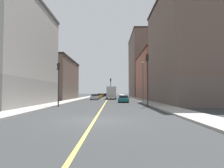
{
  "coord_description": "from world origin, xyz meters",
  "views": [
    {
      "loc": [
        1.15,
        -12.4,
        1.86
      ],
      "look_at": [
        1.09,
        31.11,
        3.72
      ],
      "focal_mm": 30.09,
      "sensor_mm": 36.0,
      "label": 1
    }
  ],
  "objects_px": {
    "car_silver": "(95,97)",
    "traffic_light_left_near": "(148,73)",
    "building_right_midblock": "(51,79)",
    "traffic_light_right_near": "(59,78)",
    "traffic_light_median_far": "(111,85)",
    "building_left_near": "(191,50)",
    "car_yellow": "(97,96)",
    "street_lamp_left_near": "(143,77)",
    "building_right_corner": "(2,52)",
    "building_left_mid": "(160,76)",
    "box_truck": "(112,93)",
    "building_left_far": "(145,66)",
    "car_black": "(106,95)",
    "car_orange": "(100,95)",
    "car_teal": "(124,99)",
    "car_green": "(111,96)"
  },
  "relations": [
    {
      "from": "car_silver",
      "to": "traffic_light_right_near",
      "type": "bearing_deg",
      "value": -97.05
    },
    {
      "from": "building_left_far",
      "to": "traffic_light_median_far",
      "type": "distance_m",
      "value": 25.3
    },
    {
      "from": "car_yellow",
      "to": "car_silver",
      "type": "distance_m",
      "value": 7.6
    },
    {
      "from": "street_lamp_left_near",
      "to": "box_truck",
      "type": "distance_m",
      "value": 17.07
    },
    {
      "from": "building_right_corner",
      "to": "car_green",
      "type": "bearing_deg",
      "value": 69.43
    },
    {
      "from": "building_left_mid",
      "to": "traffic_light_median_far",
      "type": "distance_m",
      "value": 13.73
    },
    {
      "from": "building_right_corner",
      "to": "traffic_light_left_near",
      "type": "xyz_separation_m",
      "value": [
        19.55,
        -1.28,
        -3.0
      ]
    },
    {
      "from": "car_yellow",
      "to": "building_left_far",
      "type": "bearing_deg",
      "value": 49.67
    },
    {
      "from": "traffic_light_left_near",
      "to": "car_yellow",
      "type": "relative_size",
      "value": 1.47
    },
    {
      "from": "car_teal",
      "to": "traffic_light_median_far",
      "type": "bearing_deg",
      "value": 97.27
    },
    {
      "from": "building_left_far",
      "to": "street_lamp_left_near",
      "type": "xyz_separation_m",
      "value": [
        -7.18,
        -39.44,
        -7.37
      ]
    },
    {
      "from": "traffic_light_left_near",
      "to": "traffic_light_right_near",
      "type": "height_order",
      "value": "traffic_light_left_near"
    },
    {
      "from": "traffic_light_right_near",
      "to": "car_teal",
      "type": "distance_m",
      "value": 13.8
    },
    {
      "from": "traffic_light_median_far",
      "to": "box_truck",
      "type": "distance_m",
      "value": 4.11
    },
    {
      "from": "building_right_corner",
      "to": "car_black",
      "type": "height_order",
      "value": "building_right_corner"
    },
    {
      "from": "building_right_corner",
      "to": "car_orange",
      "type": "distance_m",
      "value": 42.67
    },
    {
      "from": "car_teal",
      "to": "building_right_midblock",
      "type": "bearing_deg",
      "value": 145.06
    },
    {
      "from": "building_right_corner",
      "to": "street_lamp_left_near",
      "type": "relative_size",
      "value": 2.4
    },
    {
      "from": "traffic_light_median_far",
      "to": "car_orange",
      "type": "distance_m",
      "value": 13.88
    },
    {
      "from": "building_left_mid",
      "to": "building_right_corner",
      "type": "xyz_separation_m",
      "value": [
        -27.75,
        -24.3,
        1.27
      ]
    },
    {
      "from": "building_right_midblock",
      "to": "car_teal",
      "type": "distance_m",
      "value": 21.26
    },
    {
      "from": "building_left_far",
      "to": "car_green",
      "type": "bearing_deg",
      "value": -146.35
    },
    {
      "from": "traffic_light_right_near",
      "to": "street_lamp_left_near",
      "type": "relative_size",
      "value": 0.77
    },
    {
      "from": "building_right_midblock",
      "to": "traffic_light_right_near",
      "type": "height_order",
      "value": "building_right_midblock"
    },
    {
      "from": "car_silver",
      "to": "box_truck",
      "type": "height_order",
      "value": "box_truck"
    },
    {
      "from": "traffic_light_median_far",
      "to": "car_teal",
      "type": "height_order",
      "value": "traffic_light_median_far"
    },
    {
      "from": "traffic_light_median_far",
      "to": "car_orange",
      "type": "xyz_separation_m",
      "value": [
        -3.8,
        13.0,
        -3.06
      ]
    },
    {
      "from": "building_right_midblock",
      "to": "building_left_far",
      "type": "bearing_deg",
      "value": 44.21
    },
    {
      "from": "car_silver",
      "to": "traffic_light_left_near",
      "type": "bearing_deg",
      "value": -67.92
    },
    {
      "from": "building_left_near",
      "to": "car_teal",
      "type": "height_order",
      "value": "building_left_near"
    },
    {
      "from": "building_left_far",
      "to": "car_teal",
      "type": "distance_m",
      "value": 41.91
    },
    {
      "from": "car_silver",
      "to": "car_black",
      "type": "height_order",
      "value": "car_silver"
    },
    {
      "from": "traffic_light_left_near",
      "to": "car_green",
      "type": "relative_size",
      "value": 1.5
    },
    {
      "from": "traffic_light_left_near",
      "to": "car_black",
      "type": "relative_size",
      "value": 1.55
    },
    {
      "from": "building_right_midblock",
      "to": "traffic_light_left_near",
      "type": "height_order",
      "value": "building_right_midblock"
    },
    {
      "from": "car_black",
      "to": "car_orange",
      "type": "bearing_deg",
      "value": -100.83
    },
    {
      "from": "traffic_light_median_far",
      "to": "car_black",
      "type": "distance_m",
      "value": 21.43
    },
    {
      "from": "car_orange",
      "to": "traffic_light_median_far",
      "type": "bearing_deg",
      "value": -73.72
    },
    {
      "from": "building_left_far",
      "to": "box_truck",
      "type": "relative_size",
      "value": 3.11
    },
    {
      "from": "traffic_light_median_far",
      "to": "building_left_near",
      "type": "bearing_deg",
      "value": -60.3
    },
    {
      "from": "street_lamp_left_near",
      "to": "car_green",
      "type": "distance_m",
      "value": 31.53
    },
    {
      "from": "traffic_light_median_far",
      "to": "car_silver",
      "type": "bearing_deg",
      "value": -117.08
    },
    {
      "from": "car_yellow",
      "to": "traffic_light_median_far",
      "type": "bearing_deg",
      "value": -1.64
    },
    {
      "from": "traffic_light_left_near",
      "to": "car_orange",
      "type": "bearing_deg",
      "value": 101.69
    },
    {
      "from": "building_left_mid",
      "to": "street_lamp_left_near",
      "type": "distance_m",
      "value": 17.59
    },
    {
      "from": "building_right_corner",
      "to": "building_left_far",
      "type": "bearing_deg",
      "value": 59.84
    },
    {
      "from": "building_left_far",
      "to": "traffic_light_right_near",
      "type": "bearing_deg",
      "value": -111.77
    },
    {
      "from": "building_left_mid",
      "to": "building_right_midblock",
      "type": "xyz_separation_m",
      "value": [
        -27.75,
        -3.54,
        -1.07
      ]
    },
    {
      "from": "car_silver",
      "to": "box_truck",
      "type": "relative_size",
      "value": 0.6
    },
    {
      "from": "building_left_near",
      "to": "car_teal",
      "type": "relative_size",
      "value": 3.86
    }
  ]
}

